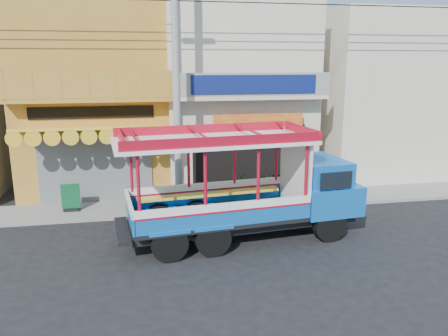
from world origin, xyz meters
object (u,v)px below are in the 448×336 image
utility_pole (180,72)px  songthaew_truck (259,185)px  potted_plant_b (269,190)px  potted_plant_c (302,182)px  green_sign (71,200)px  potted_plant_a (234,186)px

utility_pole → songthaew_truck: 4.74m
utility_pole → potted_plant_b: 5.51m
songthaew_truck → potted_plant_c: (2.82, 3.71, -1.02)m
utility_pole → green_sign: size_ratio=28.21×
potted_plant_a → potted_plant_b: (1.21, -0.69, -0.01)m
green_sign → potted_plant_b: (7.29, -0.40, 0.09)m
green_sign → potted_plant_a: potted_plant_a is taller
utility_pole → songthaew_truck: (2.10, -2.59, -3.37)m
potted_plant_a → potted_plant_b: bearing=-82.4°
utility_pole → potted_plant_a: size_ratio=26.94×
songthaew_truck → potted_plant_a: size_ratio=7.32×
potted_plant_b → potted_plant_c: bearing=-99.8°
potted_plant_b → green_sign: bearing=50.0°
green_sign → potted_plant_b: 7.31m
songthaew_truck → green_sign: (-6.08, 3.28, -1.13)m
green_sign → potted_plant_b: potted_plant_b is taller
green_sign → potted_plant_a: 6.09m
utility_pole → potted_plant_c: utility_pole is taller
potted_plant_b → utility_pole: bearing=58.2°
songthaew_truck → potted_plant_a: 3.72m
utility_pole → potted_plant_a: bearing=25.0°
songthaew_truck → green_sign: songthaew_truck is taller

